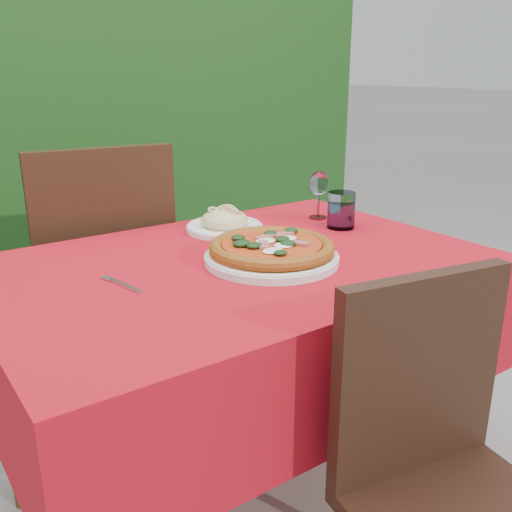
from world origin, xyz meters
TOP-DOWN VIEW (x-y plane):
  - ground at (0.00, 0.00)m, footprint 60.00×60.00m
  - hedge at (0.00, 1.55)m, footprint 3.20×0.55m
  - dining_table at (0.00, 0.00)m, footprint 1.26×0.86m
  - chair_near at (0.05, -0.63)m, footprint 0.45×0.45m
  - chair_far at (-0.15, 0.62)m, footprint 0.50×0.50m
  - pizza_plate at (0.06, -0.06)m, footprint 0.38×0.38m
  - pasta_plate at (0.12, 0.25)m, footprint 0.23×0.23m
  - water_glass at (0.43, 0.08)m, footprint 0.08×0.08m
  - wine_glass at (0.45, 0.21)m, footprint 0.06×0.06m
  - fork at (-0.32, -0.01)m, footprint 0.05×0.16m

SIDE VIEW (x-z plane):
  - ground at x=0.00m, z-range 0.00..0.00m
  - chair_near at x=0.05m, z-range 0.06..0.92m
  - chair_far at x=-0.15m, z-range 0.07..1.06m
  - dining_table at x=0.00m, z-range 0.22..0.97m
  - fork at x=-0.32m, z-range 0.75..0.75m
  - pasta_plate at x=0.12m, z-range 0.74..0.80m
  - pizza_plate at x=0.06m, z-range 0.75..0.81m
  - water_glass at x=0.43m, z-range 0.74..0.85m
  - wine_glass at x=0.45m, z-range 0.78..0.94m
  - hedge at x=0.00m, z-range 0.03..1.81m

